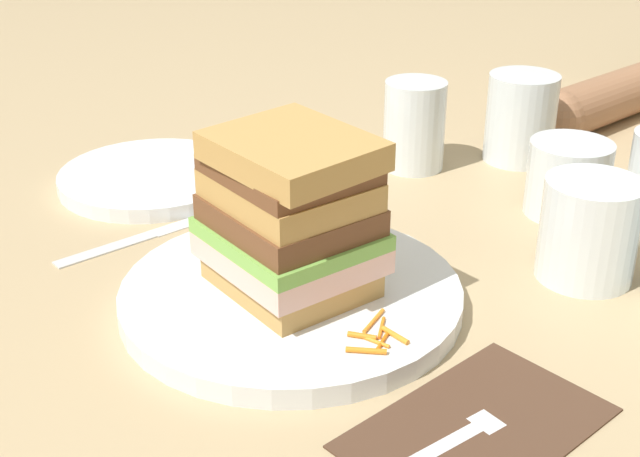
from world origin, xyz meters
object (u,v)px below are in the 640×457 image
(empty_tumbler_2, at_px, (568,178))
(juice_glass, at_px, (588,236))
(main_plate, at_px, (291,295))
(knife, at_px, (153,233))
(sandwich, at_px, (290,215))
(empty_tumbler_1, at_px, (521,118))
(fork, at_px, (452,437))
(napkin_dark, at_px, (478,427))
(empty_tumbler_3, at_px, (414,125))
(side_plate, at_px, (154,177))

(empty_tumbler_2, bearing_deg, juice_glass, -48.72)
(main_plate, relative_size, knife, 1.33)
(empty_tumbler_2, bearing_deg, sandwich, -97.62)
(sandwich, relative_size, empty_tumbler_1, 1.34)
(fork, bearing_deg, main_plate, 170.90)
(napkin_dark, relative_size, juice_glass, 1.97)
(knife, distance_m, empty_tumbler_1, 0.42)
(main_plate, xyz_separation_m, empty_tumbler_2, (0.04, 0.31, 0.03))
(main_plate, bearing_deg, empty_tumbler_3, 115.65)
(sandwich, height_order, empty_tumbler_1, sandwich)
(empty_tumbler_3, bearing_deg, juice_glass, -15.42)
(main_plate, distance_m, knife, 0.18)
(knife, bearing_deg, fork, -2.15)
(main_plate, distance_m, empty_tumbler_2, 0.31)
(main_plate, height_order, fork, main_plate)
(empty_tumbler_1, xyz_separation_m, empty_tumbler_2, (0.12, -0.08, -0.01))
(napkin_dark, bearing_deg, empty_tumbler_2, 115.83)
(napkin_dark, bearing_deg, empty_tumbler_1, 124.25)
(main_plate, xyz_separation_m, sandwich, (0.00, -0.00, 0.07))
(fork, height_order, knife, fork)
(napkin_dark, distance_m, side_plate, 0.47)
(knife, bearing_deg, empty_tumbler_1, 75.70)
(sandwich, relative_size, napkin_dark, 0.76)
(empty_tumbler_2, bearing_deg, napkin_dark, -64.17)
(main_plate, xyz_separation_m, fork, (0.19, -0.03, -0.00))
(juice_glass, distance_m, empty_tumbler_1, 0.27)
(fork, distance_m, empty_tumbler_1, 0.50)
(knife, bearing_deg, juice_glass, 37.02)
(napkin_dark, bearing_deg, empty_tumbler_3, 138.50)
(main_plate, bearing_deg, fork, -9.10)
(juice_glass, relative_size, empty_tumbler_1, 0.89)
(knife, distance_m, empty_tumbler_3, 0.31)
(empty_tumbler_1, bearing_deg, knife, -104.30)
(empty_tumbler_3, distance_m, side_plate, 0.28)
(side_plate, bearing_deg, sandwich, -9.58)
(empty_tumbler_1, height_order, side_plate, empty_tumbler_1)
(main_plate, bearing_deg, empty_tumbler_2, 82.28)
(knife, height_order, empty_tumbler_3, empty_tumbler_3)
(fork, relative_size, juice_glass, 1.96)
(sandwich, distance_m, empty_tumbler_1, 0.39)
(napkin_dark, distance_m, fork, 0.02)
(sandwich, height_order, side_plate, sandwich)
(juice_glass, relative_size, empty_tumbler_2, 1.09)
(napkin_dark, distance_m, empty_tumbler_1, 0.48)
(napkin_dark, xyz_separation_m, knife, (-0.37, -0.01, 0.00))
(main_plate, relative_size, empty_tumbler_3, 2.81)
(napkin_dark, xyz_separation_m, fork, (-0.00, -0.02, 0.00))
(sandwich, distance_m, empty_tumbler_3, 0.32)
(fork, bearing_deg, side_plate, 170.64)
(napkin_dark, bearing_deg, sandwich, 177.60)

